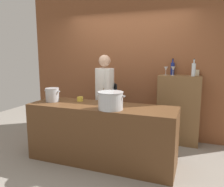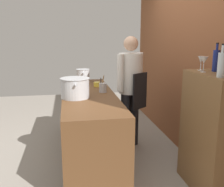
% 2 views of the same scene
% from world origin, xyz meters
% --- Properties ---
extents(ground_plane, '(8.00, 8.00, 0.00)m').
position_xyz_m(ground_plane, '(0.00, 0.00, 0.00)').
color(ground_plane, gray).
extents(brick_back_panel, '(4.40, 0.10, 3.00)m').
position_xyz_m(brick_back_panel, '(0.00, 1.40, 1.50)').
color(brick_back_panel, brown).
rests_on(brick_back_panel, ground_plane).
extents(prep_counter, '(2.27, 0.70, 0.90)m').
position_xyz_m(prep_counter, '(0.00, 0.00, 0.45)').
color(prep_counter, brown).
rests_on(prep_counter, ground_plane).
extents(bar_cabinet, '(0.76, 0.32, 1.29)m').
position_xyz_m(bar_cabinet, '(1.05, 1.19, 0.64)').
color(bar_cabinet, brown).
rests_on(bar_cabinet, ground_plane).
extents(chef, '(0.42, 0.46, 1.66)m').
position_xyz_m(chef, '(-0.20, 0.64, 0.96)').
color(chef, black).
rests_on(chef, ground_plane).
extents(stockpot_large, '(0.42, 0.36, 0.25)m').
position_xyz_m(stockpot_large, '(0.22, -0.18, 1.03)').
color(stockpot_large, '#B7BABF').
rests_on(stockpot_large, prep_counter).
extents(stockpot_small, '(0.29, 0.22, 0.22)m').
position_xyz_m(stockpot_small, '(-0.87, -0.01, 1.01)').
color(stockpot_small, '#B7BABF').
rests_on(stockpot_small, prep_counter).
extents(utensil_crock, '(0.10, 0.10, 0.23)m').
position_xyz_m(utensil_crock, '(-0.04, 0.20, 0.97)').
color(utensil_crock, '#B7BABF').
rests_on(utensil_crock, prep_counter).
extents(butter_jar, '(0.10, 0.10, 0.07)m').
position_xyz_m(butter_jar, '(-0.46, 0.17, 0.94)').
color(butter_jar, yellow).
rests_on(butter_jar, prep_counter).
extents(wine_bottle_clear, '(0.07, 0.07, 0.30)m').
position_xyz_m(wine_bottle_clear, '(1.27, 1.10, 1.41)').
color(wine_bottle_clear, silver).
rests_on(wine_bottle_clear, bar_cabinet).
extents(wine_bottle_cobalt, '(0.07, 0.07, 0.30)m').
position_xyz_m(wine_bottle_cobalt, '(0.90, 1.28, 1.41)').
color(wine_bottle_cobalt, navy).
rests_on(wine_bottle_cobalt, bar_cabinet).
extents(wine_glass_tall, '(0.07, 0.07, 0.16)m').
position_xyz_m(wine_glass_tall, '(0.79, 1.17, 1.40)').
color(wine_glass_tall, silver).
rests_on(wine_glass_tall, bar_cabinet).
extents(wine_glass_wide, '(0.08, 0.08, 0.16)m').
position_xyz_m(wine_glass_wide, '(0.92, 1.13, 1.41)').
color(wine_glass_wide, silver).
rests_on(wine_glass_wide, bar_cabinet).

